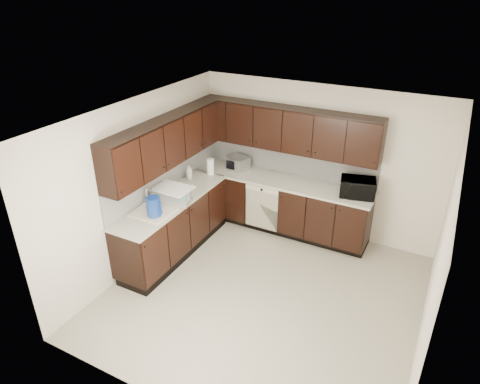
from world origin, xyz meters
name	(u,v)px	position (x,y,z in m)	size (l,w,h in m)	color
floor	(264,294)	(0.00, 0.00, 0.00)	(4.00, 4.00, 0.00)	#A6A08A
ceiling	(269,119)	(0.00, 0.00, 2.50)	(4.00, 4.00, 0.00)	white
wall_back	(317,161)	(0.00, 2.00, 1.25)	(4.00, 0.02, 2.50)	beige
wall_left	(140,184)	(-2.00, 0.00, 1.25)	(0.02, 4.00, 2.50)	beige
wall_right	(438,260)	(2.00, 0.00, 1.25)	(0.02, 4.00, 2.50)	beige
wall_front	(172,317)	(0.00, -2.00, 1.25)	(4.00, 0.02, 2.50)	beige
lower_cabinets	(237,216)	(-1.01, 1.11, 0.41)	(3.00, 2.80, 0.90)	black
countertop	(237,188)	(-1.01, 1.11, 0.92)	(3.03, 2.83, 0.04)	#B7B49F
backsplash	(231,166)	(-1.22, 1.32, 1.18)	(3.00, 2.80, 0.48)	#BABAB6
upper_cabinets	(234,135)	(-1.10, 1.20, 1.77)	(3.00, 2.80, 0.70)	black
dishwasher	(262,205)	(-0.70, 1.41, 0.55)	(0.58, 0.04, 0.78)	beige
sink	(160,211)	(-1.68, -0.01, 0.88)	(0.54, 0.82, 0.42)	beige
microwave	(357,188)	(0.75, 1.68, 1.08)	(0.51, 0.35, 0.28)	black
soap_bottle_a	(186,193)	(-1.48, 0.38, 1.04)	(0.09, 0.09, 0.20)	gray
soap_bottle_b	(189,171)	(-1.84, 1.02, 1.07)	(0.10, 0.10, 0.27)	gray
toaster_oven	(238,163)	(-1.33, 1.74, 1.05)	(0.36, 0.27, 0.23)	#B8B8BA
storage_bin	(173,195)	(-1.62, 0.26, 1.04)	(0.53, 0.39, 0.21)	silver
blue_pitcher	(154,207)	(-1.59, -0.24, 1.09)	(0.20, 0.20, 0.30)	#11389B
teal_tumbler	(185,194)	(-1.48, 0.35, 1.04)	(0.09, 0.09, 0.20)	#0E9B8C
paper_towel_roll	(210,167)	(-1.64, 1.35, 1.07)	(0.12, 0.12, 0.27)	white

